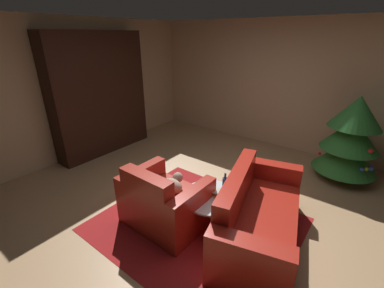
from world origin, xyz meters
The scene contains 11 objects.
ground_plane centered at (0.00, 0.00, 0.00)m, with size 7.21×7.21×0.00m, color #A68058.
wall_back centered at (0.00, 2.67, 1.26)m, with size 6.13×0.06×2.51m, color tan.
wall_left centered at (-3.04, 0.00, 1.26)m, with size 0.06×5.41×2.51m, color tan.
area_rug centered at (0.05, -0.42, 0.00)m, with size 2.33×2.02×0.01m, color maroon.
bookshelf_unit centered at (-2.77, 0.44, 1.13)m, with size 0.39×1.89×2.28m.
armchair_red centered at (-0.30, -0.63, 0.30)m, with size 0.99×0.77×0.82m.
couch_red centered at (0.72, -0.17, 0.28)m, with size 1.17×1.86×0.81m.
coffee_table centered at (0.17, -0.29, 0.37)m, with size 0.74×0.74×0.41m.
book_stack_on_table centered at (0.21, -0.24, 0.44)m, with size 0.23×0.16×0.07m.
bottle_on_table centered at (0.24, -0.10, 0.51)m, with size 0.06×0.06×0.25m.
decorated_tree centered at (1.29, 1.97, 0.71)m, with size 0.95×0.95×1.38m.
Camera 1 is at (1.55, -2.49, 2.21)m, focal length 23.87 mm.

